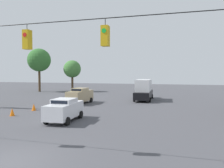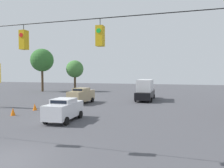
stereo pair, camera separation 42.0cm
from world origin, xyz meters
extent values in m
plane|color=#47474C|center=(0.00, 0.00, 0.00)|extent=(140.00, 140.00, 0.00)
cylinder|color=black|center=(0.00, -1.40, 6.29)|extent=(21.79, 0.04, 0.04)
cube|color=gold|center=(-4.00, -1.40, 5.52)|extent=(0.32, 0.36, 0.89)
cylinder|color=black|center=(-4.00, -1.40, 6.13)|extent=(0.03, 0.03, 0.32)
cylinder|color=green|center=(-4.00, -1.21, 5.72)|extent=(0.20, 0.02, 0.20)
cube|color=gold|center=(0.00, -1.40, 5.53)|extent=(0.32, 0.36, 0.94)
cylinder|color=black|center=(0.00, -1.40, 6.14)|extent=(0.03, 0.03, 0.29)
cylinder|color=red|center=(0.00, -1.21, 5.74)|extent=(0.20, 0.02, 0.20)
cube|color=tan|center=(4.76, -17.87, 0.98)|extent=(1.96, 4.58, 1.31)
cube|color=tan|center=(4.76, -17.87, 1.81)|extent=(1.68, 2.06, 0.36)
cube|color=black|center=(4.82, -16.87, 1.81)|extent=(1.37, 0.10, 0.25)
cylinder|color=black|center=(5.70, -16.46, 0.32)|extent=(0.26, 0.65, 0.64)
cylinder|color=black|center=(3.99, -16.36, 0.32)|extent=(0.26, 0.65, 0.64)
cylinder|color=black|center=(5.54, -19.38, 0.32)|extent=(0.26, 0.65, 0.64)
cylinder|color=black|center=(3.83, -19.28, 0.32)|extent=(0.26, 0.65, 0.64)
cube|color=black|center=(-2.58, -23.84, 0.82)|extent=(2.35, 7.23, 1.00)
cube|color=silver|center=(-2.59, -23.48, 2.15)|extent=(2.10, 4.65, 1.66)
cube|color=black|center=(-2.51, -25.78, 2.15)|extent=(1.68, 0.08, 1.16)
cylinder|color=black|center=(-3.55, -26.20, 0.32)|extent=(0.24, 0.65, 0.64)
cylinder|color=black|center=(-1.44, -26.13, 0.32)|extent=(0.24, 0.65, 0.64)
cylinder|color=black|center=(-3.71, -21.55, 0.32)|extent=(0.24, 0.65, 0.64)
cylinder|color=black|center=(-1.60, -21.48, 0.32)|extent=(0.24, 0.65, 0.64)
cube|color=silver|center=(1.67, -8.06, 0.90)|extent=(1.96, 4.22, 1.16)
cube|color=silver|center=(1.67, -8.06, 1.66)|extent=(1.70, 1.90, 0.36)
cube|color=black|center=(1.62, -7.14, 1.66)|extent=(1.39, 0.10, 0.25)
cylinder|color=black|center=(2.46, -6.67, 0.32)|extent=(0.25, 0.65, 0.64)
cylinder|color=black|center=(0.72, -6.77, 0.32)|extent=(0.25, 0.65, 0.64)
cylinder|color=black|center=(2.61, -9.36, 0.32)|extent=(0.25, 0.65, 0.64)
cylinder|color=black|center=(0.87, -9.45, 0.32)|extent=(0.25, 0.65, 0.64)
cone|color=orange|center=(7.31, -8.67, 0.36)|extent=(0.43, 0.43, 0.71)
cone|color=orange|center=(7.19, -11.67, 0.36)|extent=(0.43, 0.43, 0.71)
cylinder|color=#4C3823|center=(20.55, -32.03, 2.66)|extent=(0.47, 0.47, 5.31)
sphere|color=#336B2D|center=(20.55, -32.03, 6.63)|extent=(4.81, 4.81, 4.81)
cylinder|color=#4C3823|center=(13.99, -34.16, 1.89)|extent=(0.45, 0.45, 3.77)
sphere|color=#427A38|center=(13.99, -34.16, 4.78)|extent=(3.65, 3.65, 3.65)
camera|label=1|loc=(-6.97, 7.73, 3.91)|focal=35.00mm
camera|label=2|loc=(-7.37, 7.60, 3.91)|focal=35.00mm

